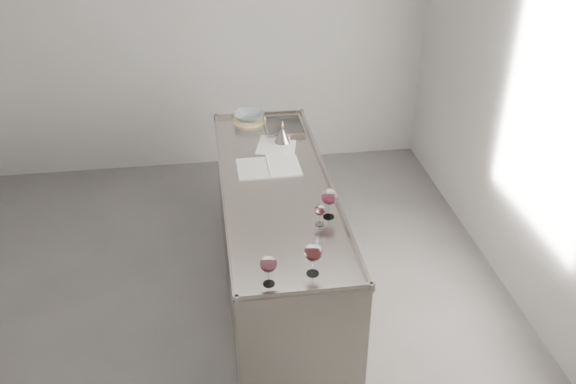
{
  "coord_description": "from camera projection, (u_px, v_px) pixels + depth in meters",
  "views": [
    {
      "loc": [
        0.03,
        -3.53,
        3.15
      ],
      "look_at": [
        0.54,
        0.05,
        1.02
      ],
      "focal_mm": 40.0,
      "sensor_mm": 36.0,
      "label": 1
    }
  ],
  "objects": [
    {
      "name": "wine_funnel",
      "position": [
        282.0,
        136.0,
        4.98
      ],
      "size": [
        0.13,
        0.13,
        0.19
      ],
      "rotation": [
        0.0,
        0.0,
        -0.07
      ],
      "color": "gray",
      "rests_on": "counter"
    },
    {
      "name": "wine_glass_small",
      "position": [
        320.0,
        211.0,
        3.96
      ],
      "size": [
        0.07,
        0.07,
        0.14
      ],
      "rotation": [
        0.0,
        0.0,
        0.26
      ],
      "color": "white",
      "rests_on": "counter"
    },
    {
      "name": "notebook",
      "position": [
        269.0,
        167.0,
        4.65
      ],
      "size": [
        0.46,
        0.32,
        0.02
      ],
      "rotation": [
        0.0,
        0.0,
        0.01
      ],
      "color": "white",
      "rests_on": "counter"
    },
    {
      "name": "wine_glass_left",
      "position": [
        269.0,
        264.0,
        3.44
      ],
      "size": [
        0.09,
        0.09,
        0.19
      ],
      "rotation": [
        0.0,
        0.0,
        0.3
      ],
      "color": "white",
      "rests_on": "counter"
    },
    {
      "name": "wine_glass_right",
      "position": [
        329.0,
        197.0,
        4.01
      ],
      "size": [
        0.1,
        0.1,
        0.21
      ],
      "rotation": [
        0.0,
        0.0,
        -0.14
      ],
      "color": "white",
      "rests_on": "counter"
    },
    {
      "name": "loose_paper_under",
      "position": [
        273.0,
        145.0,
        4.96
      ],
      "size": [
        0.31,
        0.38,
        0.0
      ],
      "primitive_type": "cube",
      "rotation": [
        0.0,
        0.0,
        -0.26
      ],
      "color": "silver",
      "rests_on": "counter"
    },
    {
      "name": "room_shell",
      "position": [
        201.0,
        149.0,
        3.9
      ],
      "size": [
        4.54,
        5.04,
        2.84
      ],
      "color": "#55524F",
      "rests_on": "ground"
    },
    {
      "name": "ceramic_bowl",
      "position": [
        249.0,
        116.0,
        5.33
      ],
      "size": [
        0.3,
        0.3,
        0.06
      ],
      "primitive_type": "imported",
      "rotation": [
        0.0,
        0.0,
        -0.29
      ],
      "color": "gray",
      "rests_on": "trivet"
    },
    {
      "name": "trivet",
      "position": [
        249.0,
        120.0,
        5.35
      ],
      "size": [
        0.35,
        0.35,
        0.02
      ],
      "primitive_type": "cylinder",
      "rotation": [
        0.0,
        0.0,
        -0.34
      ],
      "color": "beige",
      "rests_on": "counter"
    },
    {
      "name": "counter",
      "position": [
        277.0,
        240.0,
        4.68
      ],
      "size": [
        0.77,
        2.42,
        0.97
      ],
      "color": "gray",
      "rests_on": "ground"
    },
    {
      "name": "loose_paper_top",
      "position": [
        281.0,
        149.0,
        4.92
      ],
      "size": [
        0.27,
        0.35,
        0.0
      ],
      "primitive_type": "cube",
      "rotation": [
        0.0,
        0.0,
        -0.2
      ],
      "color": "white",
      "rests_on": "counter"
    },
    {
      "name": "wine_glass_middle",
      "position": [
        313.0,
        253.0,
        3.51
      ],
      "size": [
        0.1,
        0.1,
        0.2
      ],
      "rotation": [
        0.0,
        0.0,
        0.02
      ],
      "color": "white",
      "rests_on": "counter"
    }
  ]
}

